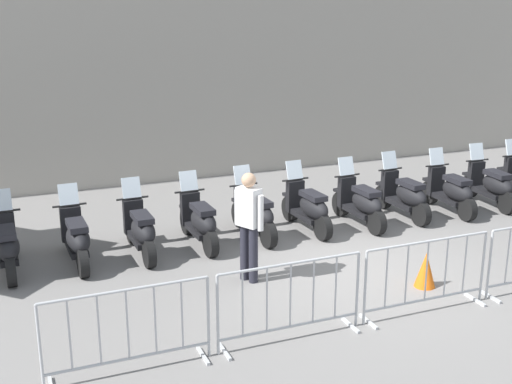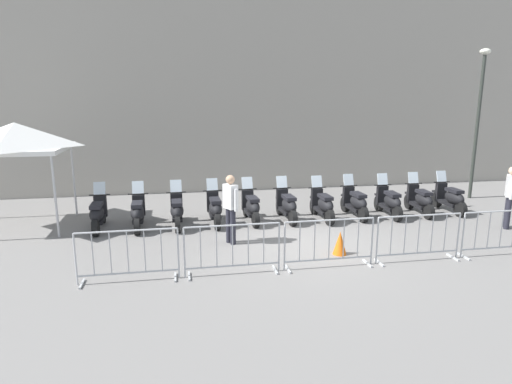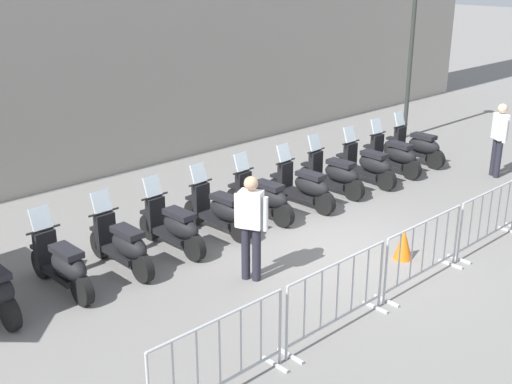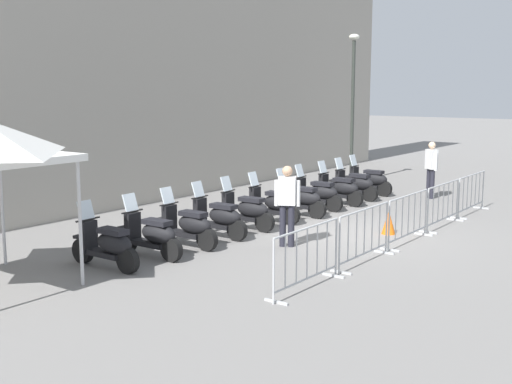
% 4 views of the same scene
% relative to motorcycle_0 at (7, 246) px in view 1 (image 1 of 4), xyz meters
% --- Properties ---
extents(ground_plane, '(120.00, 120.00, 0.00)m').
position_rel_motorcycle_0_xyz_m(ground_plane, '(5.27, -2.11, -0.45)').
color(ground_plane, slate).
extents(motorcycle_0, '(0.56, 1.72, 1.24)m').
position_rel_motorcycle_0_xyz_m(motorcycle_0, '(0.00, 0.00, 0.00)').
color(motorcycle_0, black).
rests_on(motorcycle_0, ground).
extents(motorcycle_1, '(0.56, 1.72, 1.24)m').
position_rel_motorcycle_0_xyz_m(motorcycle_1, '(1.06, -0.09, 0.00)').
color(motorcycle_1, black).
rests_on(motorcycle_1, ground).
extents(motorcycle_2, '(0.56, 1.72, 1.24)m').
position_rel_motorcycle_0_xyz_m(motorcycle_2, '(2.12, -0.10, 0.00)').
color(motorcycle_2, black).
rests_on(motorcycle_2, ground).
extents(motorcycle_3, '(0.56, 1.72, 1.24)m').
position_rel_motorcycle_0_xyz_m(motorcycle_3, '(3.18, -0.06, 0.00)').
color(motorcycle_3, black).
rests_on(motorcycle_3, ground).
extents(motorcycle_4, '(0.56, 1.72, 1.24)m').
position_rel_motorcycle_0_xyz_m(motorcycle_4, '(4.24, -0.05, 0.00)').
color(motorcycle_4, black).
rests_on(motorcycle_4, ground).
extents(motorcycle_5, '(0.56, 1.72, 1.24)m').
position_rel_motorcycle_0_xyz_m(motorcycle_5, '(5.30, -0.09, 0.00)').
color(motorcycle_5, black).
rests_on(motorcycle_5, ground).
extents(motorcycle_6, '(0.56, 1.72, 1.24)m').
position_rel_motorcycle_0_xyz_m(motorcycle_6, '(6.36, -0.23, 0.00)').
color(motorcycle_6, black).
rests_on(motorcycle_6, ground).
extents(motorcycle_7, '(0.56, 1.72, 1.24)m').
position_rel_motorcycle_0_xyz_m(motorcycle_7, '(7.42, -0.14, 0.00)').
color(motorcycle_7, black).
rests_on(motorcycle_7, ground).
extents(motorcycle_8, '(0.56, 1.72, 1.24)m').
position_rel_motorcycle_0_xyz_m(motorcycle_8, '(8.47, -0.24, 0.00)').
color(motorcycle_8, black).
rests_on(motorcycle_8, ground).
extents(motorcycle_9, '(0.56, 1.73, 1.24)m').
position_rel_motorcycle_0_xyz_m(motorcycle_9, '(9.53, -0.21, 0.00)').
color(motorcycle_9, black).
rests_on(motorcycle_9, ground).
extents(barrier_segment_0, '(1.98, 0.46, 1.07)m').
position_rel_motorcycle_0_xyz_m(barrier_segment_0, '(1.11, -3.66, 0.07)').
color(barrier_segment_0, '#B2B5B7').
rests_on(barrier_segment_0, ground).
extents(barrier_segment_1, '(1.98, 0.46, 1.07)m').
position_rel_motorcycle_0_xyz_m(barrier_segment_1, '(3.18, -3.69, 0.07)').
color(barrier_segment_1, '#B2B5B7').
rests_on(barrier_segment_1, ground).
extents(barrier_segment_2, '(1.98, 0.46, 1.07)m').
position_rel_motorcycle_0_xyz_m(barrier_segment_2, '(5.25, -3.72, 0.07)').
color(barrier_segment_2, '#B2B5B7').
rests_on(barrier_segment_2, ground).
extents(officer_near_row_end, '(0.36, 0.50, 1.73)m').
position_rel_motorcycle_0_xyz_m(officer_near_row_end, '(3.41, -1.77, 0.53)').
color(officer_near_row_end, '#23232D').
rests_on(officer_near_row_end, ground).
extents(traffic_cone, '(0.32, 0.32, 0.55)m').
position_rel_motorcycle_0_xyz_m(traffic_cone, '(5.78, -3.02, -0.18)').
color(traffic_cone, orange).
rests_on(traffic_cone, ground).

